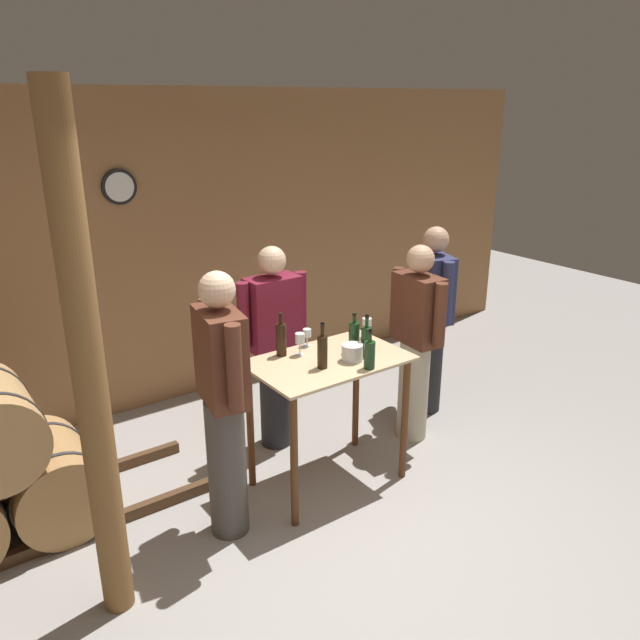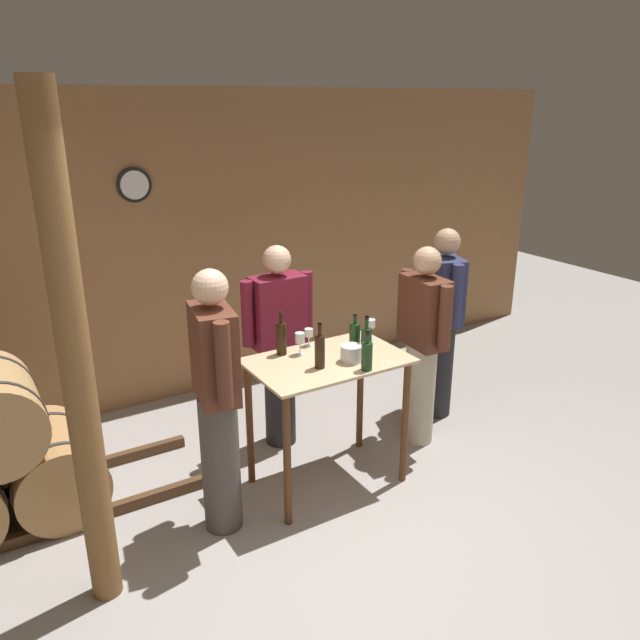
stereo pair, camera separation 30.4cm
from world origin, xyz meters
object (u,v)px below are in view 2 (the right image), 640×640
wine_glass_near_center (309,333)px  person_visitor_with_scarf (217,399)px  wine_bottle_left (320,351)px  wine_bottle_center (367,355)px  person_host (442,320)px  wine_glass_near_right (371,324)px  person_visitor_near_door (422,343)px  wine_bottle_far_left (281,338)px  wine_glass_near_left (300,339)px  wine_bottle_right (355,337)px  wine_bottle_far_right (366,342)px  ice_bucket (351,354)px  person_visitor_bearded (279,343)px  wooden_post (77,370)px

wine_glass_near_center → person_visitor_with_scarf: 0.93m
wine_bottle_left → wine_bottle_center: wine_bottle_left is taller
person_host → wine_glass_near_right: bearing=-166.3°
person_visitor_with_scarf → person_visitor_near_door: person_visitor_with_scarf is taller
wine_glass_near_right → person_host: bearing=13.7°
wine_bottle_far_left → wine_glass_near_left: bearing=-33.0°
person_host → person_visitor_with_scarf: person_visitor_with_scarf is taller
wine_bottle_far_left → wine_bottle_left: wine_bottle_left is taller
wine_bottle_center → person_host: (1.24, 0.65, -0.19)m
person_visitor_near_door → wine_glass_near_left: bearing=176.5°
wine_bottle_right → wine_glass_near_left: 0.38m
wine_bottle_far_right → wine_glass_near_right: bearing=49.4°
wine_bottle_far_right → ice_bucket: (-0.13, -0.01, -0.05)m
wine_bottle_far_left → wine_bottle_left: bearing=-72.6°
wine_bottle_left → wine_glass_near_left: bearing=89.6°
person_visitor_bearded → wine_bottle_center: bearing=-81.2°
person_visitor_near_door → wine_glass_near_right: bearing=173.8°
wooden_post → wine_bottle_left: bearing=6.9°
person_visitor_near_door → person_visitor_bearded: bearing=149.7°
wine_bottle_right → ice_bucket: (-0.11, -0.12, -0.06)m
wine_bottle_right → wine_glass_near_right: size_ratio=1.90×
wine_bottle_right → wine_glass_near_left: bearing=153.9°
wine_bottle_far_right → person_visitor_bearded: bearing=109.3°
wine_bottle_right → wine_glass_near_right: bearing=32.1°
wine_bottle_far_right → wine_glass_near_left: 0.45m
wooden_post → person_visitor_near_door: (2.54, 0.38, -0.51)m
person_visitor_with_scarf → wine_glass_near_left: bearing=18.8°
wooden_post → wine_bottle_center: size_ratio=10.23×
person_visitor_with_scarf → person_visitor_near_door: size_ratio=1.07×
wooden_post → person_host: bearing=12.3°
wine_glass_near_left → ice_bucket: wine_glass_near_left is taller
wine_bottle_right → wine_glass_near_right: wine_bottle_right is taller
wine_bottle_center → wine_glass_near_right: wine_bottle_center is taller
ice_bucket → person_visitor_with_scarf: size_ratio=0.08×
wine_glass_near_left → wine_bottle_far_right: bearing=-36.9°
wine_glass_near_right → wine_bottle_far_left: bearing=173.3°
wine_glass_near_left → wooden_post: bearing=-163.6°
wine_bottle_left → wine_glass_near_center: 0.39m
ice_bucket → wine_glass_near_right: bearing=37.6°
wine_glass_near_center → person_host: bearing=4.2°
ice_bucket → person_visitor_near_door: person_visitor_near_door is taller
wine_bottle_center → wine_glass_near_left: bearing=118.1°
wine_bottle_far_right → person_host: 1.23m
wine_bottle_left → person_visitor_with_scarf: (-0.71, 0.02, -0.17)m
wine_bottle_center → person_visitor_with_scarf: (-0.95, 0.21, -0.15)m
person_host → person_visitor_near_door: (-0.44, -0.27, -0.02)m
wine_glass_near_left → person_visitor_bearded: 0.55m
wine_bottle_center → wine_glass_near_center: 0.56m
wine_bottle_far_right → wine_bottle_left: bearing=178.7°
wine_bottle_center → person_host: bearing=27.9°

